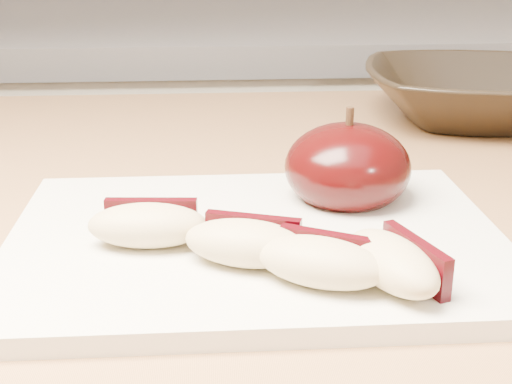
{
  "coord_description": "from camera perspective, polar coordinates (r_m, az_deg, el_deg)",
  "views": [
    {
      "loc": [
        0.01,
        0.04,
        1.07
      ],
      "look_at": [
        0.04,
        0.41,
        0.94
      ],
      "focal_mm": 50.0,
      "sensor_mm": 36.0,
      "label": 1
    }
  ],
  "objects": [
    {
      "name": "back_cabinet",
      "position": [
        1.31,
        -4.2,
        -6.97
      ],
      "size": [
        2.4,
        0.62,
        0.94
      ],
      "color": "silver",
      "rests_on": "ground"
    },
    {
      "name": "cutting_board",
      "position": [
        0.41,
        -0.0,
        -4.04
      ],
      "size": [
        0.28,
        0.21,
        0.01
      ],
      "primitive_type": "cube",
      "rotation": [
        0.0,
        0.0,
        -0.0
      ],
      "color": "silver",
      "rests_on": "island_counter"
    },
    {
      "name": "apple_half",
      "position": [
        0.46,
        7.32,
        1.97
      ],
      "size": [
        0.1,
        0.1,
        0.07
      ],
      "rotation": [
        0.0,
        0.0,
        0.25
      ],
      "color": "black",
      "rests_on": "cutting_board"
    },
    {
      "name": "apple_wedge_a",
      "position": [
        0.39,
        -8.61,
        -2.57
      ],
      "size": [
        0.07,
        0.04,
        0.02
      ],
      "rotation": [
        0.0,
        0.0,
        -0.08
      ],
      "color": "tan",
      "rests_on": "cutting_board"
    },
    {
      "name": "apple_wedge_b",
      "position": [
        0.37,
        -0.72,
        -4.03
      ],
      "size": [
        0.07,
        0.05,
        0.02
      ],
      "rotation": [
        0.0,
        0.0,
        -0.33
      ],
      "color": "tan",
      "rests_on": "cutting_board"
    },
    {
      "name": "apple_wedge_c",
      "position": [
        0.35,
        5.25,
        -5.51
      ],
      "size": [
        0.07,
        0.06,
        0.02
      ],
      "rotation": [
        0.0,
        0.0,
        -0.47
      ],
      "color": "tan",
      "rests_on": "cutting_board"
    },
    {
      "name": "apple_wedge_d",
      "position": [
        0.35,
        11.01,
        -5.52
      ],
      "size": [
        0.05,
        0.07,
        0.02
      ],
      "rotation": [
        0.0,
        0.0,
        -1.25
      ],
      "color": "tan",
      "rests_on": "cutting_board"
    },
    {
      "name": "bowl",
      "position": [
        0.71,
        17.2,
        7.5
      ],
      "size": [
        0.24,
        0.24,
        0.05
      ],
      "primitive_type": "imported",
      "rotation": [
        0.0,
        0.0,
        -0.14
      ],
      "color": "black",
      "rests_on": "island_counter"
    }
  ]
}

